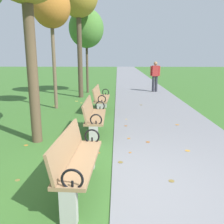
% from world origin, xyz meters
% --- Properties ---
extents(ground_plane, '(80.00, 80.00, 0.00)m').
position_xyz_m(ground_plane, '(0.00, 0.00, 0.00)').
color(ground_plane, '#386628').
extents(paved_walkway, '(2.94, 44.00, 0.02)m').
position_xyz_m(paved_walkway, '(1.47, 18.00, 0.01)').
color(paved_walkway, slate).
rests_on(paved_walkway, ground).
extents(park_bench_1, '(0.55, 1.62, 0.90)m').
position_xyz_m(park_bench_1, '(-0.50, -0.12, 0.49)').
color(park_bench_1, '#93704C').
rests_on(park_bench_1, ground).
extents(park_bench_2, '(0.49, 1.61, 0.90)m').
position_xyz_m(park_bench_2, '(-0.50, 2.51, 0.49)').
color(park_bench_2, '#93704C').
rests_on(park_bench_2, ground).
extents(park_bench_3, '(0.52, 1.61, 0.90)m').
position_xyz_m(park_bench_3, '(-0.50, 5.09, 0.49)').
color(park_bench_3, '#93704C').
rests_on(park_bench_3, ground).
extents(tree_3, '(1.34, 1.34, 4.37)m').
position_xyz_m(tree_3, '(-2.24, 5.66, 3.59)').
color(tree_3, brown).
rests_on(tree_3, ground).
extents(tree_5, '(1.78, 1.78, 4.29)m').
position_xyz_m(tree_5, '(-1.52, 9.69, 3.30)').
color(tree_5, '#4C3D2D').
rests_on(tree_5, ground).
extents(pedestrian_walking, '(0.53, 0.23, 1.62)m').
position_xyz_m(pedestrian_walking, '(2.13, 9.98, 0.93)').
color(pedestrian_walking, '#2D2D38').
rests_on(pedestrian_walking, paved_walkway).
extents(scattered_leaves, '(4.35, 7.12, 0.02)m').
position_xyz_m(scattered_leaves, '(-0.16, 3.08, 0.01)').
color(scattered_leaves, '#93511E').
rests_on(scattered_leaves, ground).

